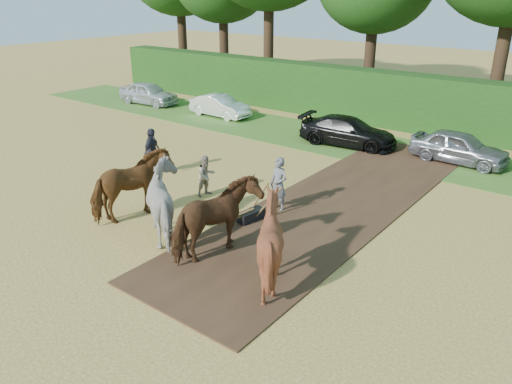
{
  "coord_description": "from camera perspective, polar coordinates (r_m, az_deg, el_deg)",
  "views": [
    {
      "loc": [
        9.34,
        -8.08,
        7.34
      ],
      "look_at": [
        0.54,
        3.32,
        1.4
      ],
      "focal_mm": 35.0,
      "sensor_mm": 36.0,
      "label": 1
    }
  ],
  "objects": [
    {
      "name": "parked_cars",
      "position": [
        24.94,
        14.23,
        6.29
      ],
      "size": [
        36.96,
        3.06,
        1.47
      ],
      "color": "silver",
      "rests_on": "ground"
    },
    {
      "name": "plough_team",
      "position": [
        15.0,
        -6.95,
        -2.09
      ],
      "size": [
        7.9,
        5.5,
        2.33
      ],
      "color": "brown",
      "rests_on": "ground"
    },
    {
      "name": "spectator_near",
      "position": [
        18.79,
        -5.7,
        1.88
      ],
      "size": [
        0.73,
        0.86,
        1.56
      ],
      "primitive_type": "imported",
      "rotation": [
        0.0,
        0.0,
        1.37
      ],
      "color": "beige",
      "rests_on": "ground"
    },
    {
      "name": "earth_strip",
      "position": [
        18.5,
        9.36,
        -1.19
      ],
      "size": [
        4.5,
        17.0,
        0.05
      ],
      "primitive_type": "cube",
      "color": "#472D1C",
      "rests_on": "ground"
    },
    {
      "name": "grass_verge",
      "position": [
        25.07,
        14.13,
        4.73
      ],
      "size": [
        50.0,
        5.0,
        0.03
      ],
      "primitive_type": "cube",
      "color": "#38601E",
      "rests_on": "ground"
    },
    {
      "name": "hedgerow",
      "position": [
        28.77,
        18.17,
        9.6
      ],
      "size": [
        46.0,
        1.6,
        3.0
      ],
      "primitive_type": "cube",
      "color": "#14380F",
      "rests_on": "ground"
    },
    {
      "name": "ground",
      "position": [
        14.36,
        -9.96,
        -8.7
      ],
      "size": [
        120.0,
        120.0,
        0.0
      ],
      "primitive_type": "plane",
      "color": "gold",
      "rests_on": "ground"
    },
    {
      "name": "spectator_far",
      "position": [
        21.26,
        -11.8,
        4.54
      ],
      "size": [
        0.86,
        1.25,
        1.97
      ],
      "primitive_type": "imported",
      "rotation": [
        0.0,
        0.0,
        1.94
      ],
      "color": "#22232E",
      "rests_on": "ground"
    }
  ]
}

